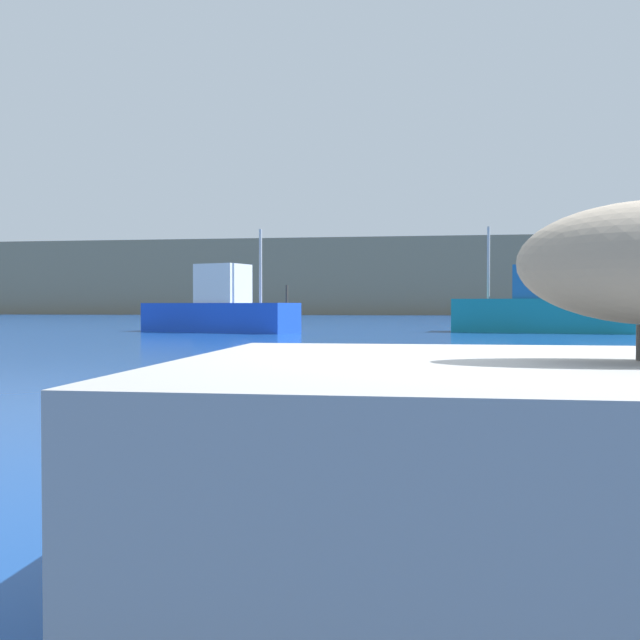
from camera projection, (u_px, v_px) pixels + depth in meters
ground_plane at (573, 533)px, 3.43m from camera, size 260.00×260.00×0.00m
hillside_backdrop at (426, 278)px, 85.11m from camera, size 140.00×16.04×8.72m
fishing_boat_teal at (541, 308)px, 28.43m from camera, size 7.26×3.13×4.36m
fishing_boat_blue at (220, 309)px, 28.93m from camera, size 6.94×3.94×4.14m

